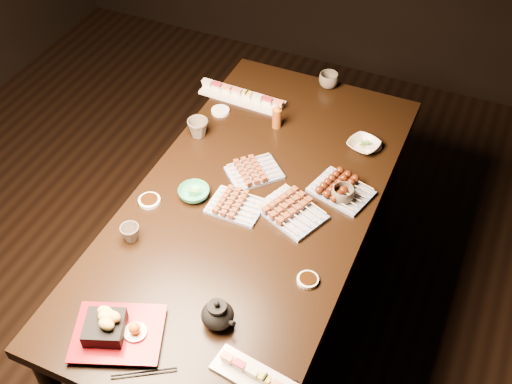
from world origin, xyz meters
TOP-DOWN VIEW (x-y plane):
  - ground at (0.00, 0.00)m, footprint 5.00×5.00m
  - dining_table at (0.29, 0.37)m, footprint 1.12×1.90m
  - sushi_platter_near at (0.64, -0.31)m, footprint 0.36×0.14m
  - sushi_platter_far at (-0.02, 0.97)m, footprint 0.40×0.13m
  - yakitori_plate_center at (0.25, 0.32)m, footprint 0.20×0.15m
  - yakitori_plate_right at (0.45, 0.38)m, footprint 0.29×0.25m
  - yakitori_plate_left at (0.23, 0.53)m, footprint 0.25×0.25m
  - tsukune_plate at (0.59, 0.57)m, footprint 0.26×0.22m
  - edamame_bowl_green at (0.07, 0.31)m, footprint 0.16×0.16m
  - edamame_bowl_cream at (0.59, 0.86)m, footprint 0.16×0.16m
  - tempura_tray at (0.14, -0.34)m, footprint 0.35×0.32m
  - teacup_near_left at (-0.04, 0.03)m, footprint 0.10×0.10m
  - teacup_mid_right at (0.61, 0.52)m, footprint 0.11×0.11m
  - teacup_far_left at (-0.08, 0.65)m, footprint 0.10×0.10m
  - teacup_far_right at (0.31, 1.21)m, footprint 0.09×0.09m
  - teapot at (0.41, -0.17)m, footprint 0.16×0.16m
  - condiment_bottle at (0.20, 0.84)m, footprint 0.05×0.05m
  - sauce_dish_west at (-0.07, 0.22)m, footprint 0.09×0.09m
  - sauce_dish_east at (0.62, 0.88)m, footprint 0.10×0.10m
  - sauce_dish_se at (0.62, 0.11)m, footprint 0.09×0.09m
  - sauce_dish_nw at (-0.07, 0.83)m, footprint 0.09×0.09m
  - chopsticks_near at (0.29, -0.42)m, footprint 0.18×0.12m
  - chopsticks_se at (0.63, -0.29)m, footprint 0.20×0.06m

SIDE VIEW (x-z plane):
  - ground at x=0.00m, z-range 0.00..0.00m
  - dining_table at x=0.29m, z-range 0.00..0.75m
  - chopsticks_se at x=0.63m, z-range 0.75..0.76m
  - chopsticks_near at x=0.29m, z-range 0.75..0.76m
  - sauce_dish_se at x=0.62m, z-range 0.75..0.76m
  - sauce_dish_east at x=0.62m, z-range 0.75..0.76m
  - sauce_dish_nw at x=-0.07m, z-range 0.75..0.76m
  - sauce_dish_west at x=-0.07m, z-range 0.75..0.77m
  - edamame_bowl_cream at x=0.59m, z-range 0.75..0.78m
  - edamame_bowl_green at x=0.07m, z-range 0.75..0.79m
  - sushi_platter_near at x=0.64m, z-range 0.75..0.79m
  - sushi_platter_far at x=-0.02m, z-range 0.75..0.80m
  - yakitori_plate_center at x=0.25m, z-range 0.75..0.80m
  - yakitori_plate_left at x=0.23m, z-range 0.75..0.80m
  - tsukune_plate at x=0.59m, z-range 0.75..0.81m
  - yakitori_plate_right at x=0.45m, z-range 0.75..0.81m
  - teacup_near_left at x=-0.04m, z-range 0.75..0.82m
  - teacup_mid_right at x=0.61m, z-range 0.75..0.82m
  - teacup_far_right at x=0.31m, z-range 0.75..0.82m
  - teacup_far_left at x=-0.08m, z-range 0.75..0.83m
  - tempura_tray at x=0.14m, z-range 0.75..0.85m
  - teapot at x=0.41m, z-range 0.75..0.86m
  - condiment_bottle at x=0.20m, z-range 0.75..0.88m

